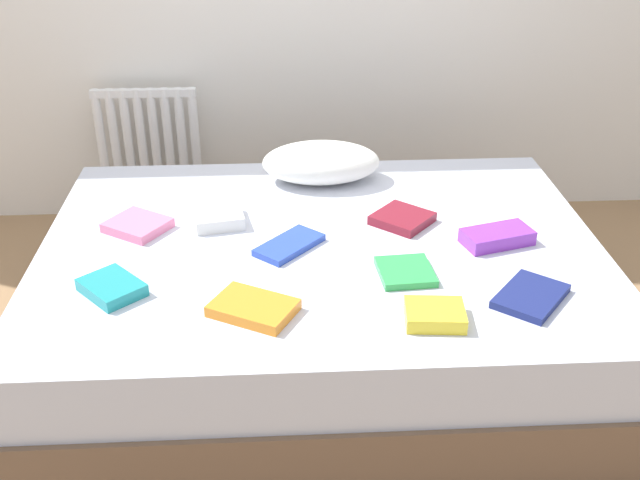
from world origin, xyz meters
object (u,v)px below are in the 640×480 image
Objects in this scene: textbook_green at (405,272)px; textbook_teal at (112,287)px; textbook_orange at (253,308)px; textbook_navy at (531,296)px; textbook_yellow at (435,315)px; bed at (321,302)px; radiator at (149,145)px; textbook_pink at (138,225)px; pillow at (321,162)px; textbook_maroon at (402,219)px; textbook_white at (218,217)px; textbook_blue at (289,245)px; textbook_purple at (497,237)px.

textbook_teal is at bearing 179.09° from textbook_green.
textbook_navy is at bearing 30.43° from textbook_orange.
textbook_yellow is (0.98, -0.21, 0.00)m from textbook_teal.
bed is 1.44m from radiator.
textbook_yellow reaches higher than bed.
textbook_pink reaches higher than bed.
radiator reaches higher than pillow.
bed is at bearing 22.54° from textbook_pink.
textbook_pink reaches higher than textbook_green.
textbook_green reaches higher than bed.
bed is 4.16× the size of pillow.
radiator is 3.03× the size of textbook_maroon.
pillow is at bearing 102.15° from textbook_green.
textbook_white is at bearing 139.90° from textbook_yellow.
radiator is at bearing 142.53° from textbook_teal.
textbook_orange is at bearing -153.98° from textbook_blue.
radiator is 1.08m from textbook_pink.
textbook_navy is at bearing -48.94° from radiator.
textbook_white is (-0.63, 0.41, 0.01)m from textbook_green.
bed is 8.03× the size of textbook_blue.
textbook_teal is (-0.44, 0.14, 0.00)m from textbook_orange.
textbook_blue is at bearing 73.35° from textbook_teal.
textbook_orange is 1.34× the size of textbook_white.
bed is at bearing 159.39° from textbook_purple.
bed is at bearing 91.18° from textbook_orange.
textbook_navy is (0.85, 0.02, -0.01)m from textbook_orange.
textbook_maroon is at bearing 69.80° from textbook_navy.
textbook_green is at bearing -167.30° from textbook_purple.
textbook_yellow is (0.42, -0.47, 0.01)m from textbook_blue.
textbook_green is 0.40m from textbook_navy.
textbook_teal is (-0.70, -0.83, -0.06)m from pillow.
radiator is 2.94× the size of textbook_teal.
textbook_purple is at bearing 53.60° from textbook_orange.
textbook_pink is at bearing 155.73° from textbook_purple.
bed is at bearing 72.47° from textbook_teal.
textbook_navy is (0.74, -0.37, 0.00)m from textbook_blue.
textbook_pink is 0.97m from textbook_maroon.
textbook_teal is (-0.93, -0.06, 0.01)m from textbook_green.
textbook_pink is 1.39m from textbook_navy.
textbook_orange is 1.39× the size of textbook_yellow.
textbook_blue is 0.33m from textbook_white.
textbook_orange is 1.30× the size of textbook_green.
radiator reaches higher than bed.
radiator is (-0.78, 1.20, 0.17)m from bed.
radiator reaches higher than textbook_pink.
radiator is at bearing 100.71° from textbook_white.
pillow is at bearing 71.58° from textbook_navy.
textbook_green is 0.27m from textbook_yellow.
pillow is 1.12m from textbook_navy.
textbook_purple reaches higher than bed.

